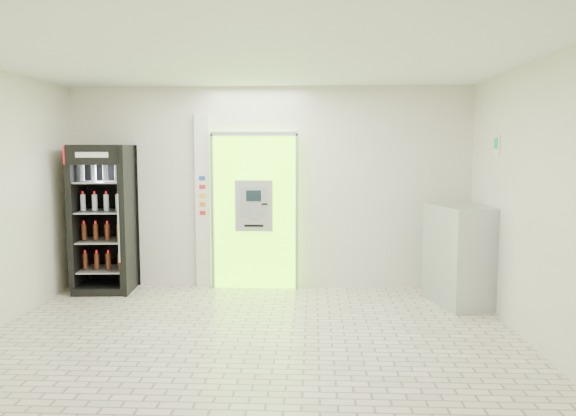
{
  "coord_description": "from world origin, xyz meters",
  "views": [
    {
      "loc": [
        0.67,
        -5.85,
        2.08
      ],
      "look_at": [
        0.35,
        1.2,
        1.33
      ],
      "focal_mm": 35.0,
      "sensor_mm": 36.0,
      "label": 1
    }
  ],
  "objects": [
    {
      "name": "exit_sign",
      "position": [
        2.99,
        1.4,
        2.12
      ],
      "size": [
        0.02,
        0.22,
        0.26
      ],
      "color": "white",
      "rests_on": "room_shell"
    },
    {
      "name": "ground",
      "position": [
        0.0,
        0.0,
        0.0
      ],
      "size": [
        6.0,
        6.0,
        0.0
      ],
      "primitive_type": "plane",
      "color": "beige",
      "rests_on": "ground"
    },
    {
      "name": "beverage_cooler",
      "position": [
        -2.38,
        2.14,
        1.03
      ],
      "size": [
        0.86,
        0.79,
        2.14
      ],
      "rotation": [
        0.0,
        0.0,
        0.08
      ],
      "color": "black",
      "rests_on": "ground"
    },
    {
      "name": "steel_cabinet",
      "position": [
        2.66,
        1.64,
        0.67
      ],
      "size": [
        0.9,
        1.13,
        1.33
      ],
      "rotation": [
        0.0,
        0.0,
        0.25
      ],
      "color": "#A7A9AE",
      "rests_on": "ground"
    },
    {
      "name": "room_shell",
      "position": [
        0.0,
        0.0,
        1.84
      ],
      "size": [
        6.0,
        6.0,
        6.0
      ],
      "color": "silver",
      "rests_on": "ground"
    },
    {
      "name": "atm_assembly",
      "position": [
        -0.2,
        2.41,
        1.17
      ],
      "size": [
        1.3,
        0.24,
        2.33
      ],
      "color": "#81FD0C",
      "rests_on": "ground"
    },
    {
      "name": "pillar",
      "position": [
        -0.98,
        2.45,
        1.3
      ],
      "size": [
        0.22,
        0.11,
        2.6
      ],
      "color": "silver",
      "rests_on": "ground"
    }
  ]
}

